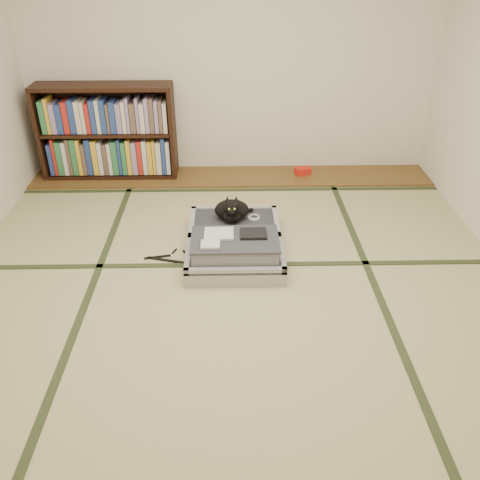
{
  "coord_description": "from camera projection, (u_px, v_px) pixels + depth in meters",
  "views": [
    {
      "loc": [
        -0.01,
        -2.77,
        2.13
      ],
      "look_at": [
        0.05,
        0.35,
        0.25
      ],
      "focal_mm": 38.0,
      "sensor_mm": 36.0,
      "label": 1
    }
  ],
  "objects": [
    {
      "name": "floor",
      "position": [
        234.0,
        298.0,
        3.47
      ],
      "size": [
        4.5,
        4.5,
        0.0
      ],
      "primitive_type": "plane",
      "color": "tan",
      "rests_on": "ground"
    },
    {
      "name": "cat",
      "position": [
        232.0,
        210.0,
        4.07
      ],
      "size": [
        0.32,
        0.32,
        0.26
      ],
      "color": "black",
      "rests_on": "suitcase"
    },
    {
      "name": "bookcase",
      "position": [
        108.0,
        134.0,
        4.99
      ],
      "size": [
        1.32,
        0.3,
        0.92
      ],
      "color": "black",
      "rests_on": "wood_strip"
    },
    {
      "name": "cable_coil",
      "position": [
        254.0,
        217.0,
        4.15
      ],
      "size": [
        0.1,
        0.1,
        0.02
      ],
      "color": "white",
      "rests_on": "suitcase"
    },
    {
      "name": "room_shell",
      "position": [
        232.0,
        80.0,
        2.72
      ],
      "size": [
        4.5,
        4.5,
        4.5
      ],
      "color": "white",
      "rests_on": "ground"
    },
    {
      "name": "wood_strip",
      "position": [
        232.0,
        177.0,
        5.18
      ],
      "size": [
        4.0,
        0.5,
        0.02
      ],
      "primitive_type": "cube",
      "color": "brown",
      "rests_on": "ground"
    },
    {
      "name": "suitcase",
      "position": [
        235.0,
        244.0,
        3.89
      ],
      "size": [
        0.72,
        0.96,
        0.28
      ],
      "color": "#A4A4A8",
      "rests_on": "floor"
    },
    {
      "name": "hanger",
      "position": [
        173.0,
        259.0,
        3.87
      ],
      "size": [
        0.42,
        0.24,
        0.01
      ],
      "color": "black",
      "rests_on": "floor"
    },
    {
      "name": "red_item",
      "position": [
        303.0,
        171.0,
        5.19
      ],
      "size": [
        0.17,
        0.13,
        0.07
      ],
      "primitive_type": "cube",
      "rotation": [
        0.0,
        0.0,
        0.26
      ],
      "color": "red",
      "rests_on": "wood_strip"
    },
    {
      "name": "tatami_borders",
      "position": [
        233.0,
        258.0,
        3.89
      ],
      "size": [
        4.0,
        4.5,
        0.01
      ],
      "color": "#2D381E",
      "rests_on": "ground"
    }
  ]
}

